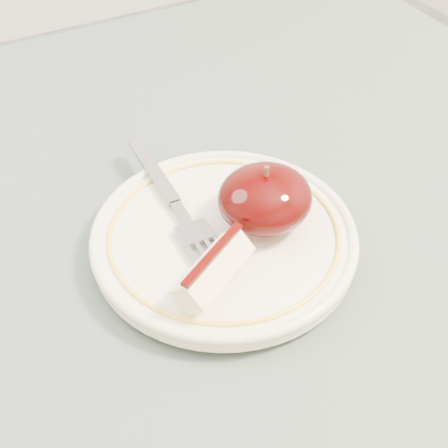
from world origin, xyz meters
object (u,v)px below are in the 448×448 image
table (221,337)px  fork (176,204)px  apple_half (265,198)px  plate (224,237)px

table → fork: size_ratio=4.80×
apple_half → fork: (-0.06, 0.05, -0.02)m
plate → fork: 0.05m
plate → table: bearing=-124.4°
table → apple_half: apple_half is taller
plate → apple_half: 0.04m
table → apple_half: (0.05, 0.02, 0.13)m
plate → apple_half: size_ratio=2.80×
table → apple_half: size_ratio=11.79×
plate → fork: (-0.02, 0.04, 0.01)m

